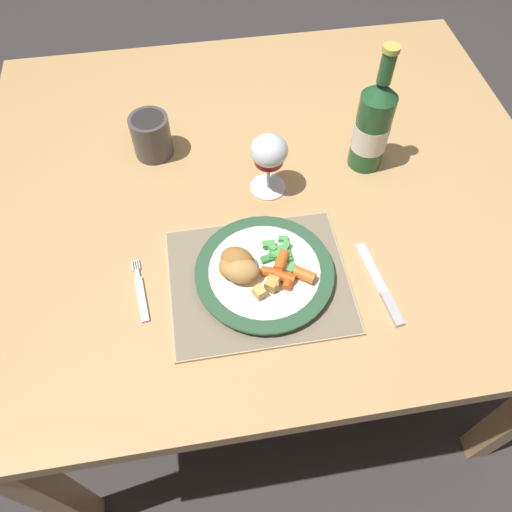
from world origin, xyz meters
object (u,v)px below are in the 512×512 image
object	(u,v)px
table_knife	(383,290)
bottle	(373,125)
drinking_cup	(151,135)
dining_table	(265,204)
fork	(141,294)
dinner_plate	(264,273)
wine_glass	(270,154)

from	to	relation	value
table_knife	bottle	world-z (taller)	bottle
bottle	drinking_cup	distance (m)	0.46
dining_table	fork	xyz separation A→B (m)	(-0.27, -0.25, 0.09)
bottle	table_knife	bearing A→B (deg)	-100.36
dinner_plate	fork	size ratio (longest dim) A/B	1.88
dinner_plate	bottle	bearing A→B (deg)	44.28
dinner_plate	fork	distance (m)	0.23
table_knife	wine_glass	distance (m)	0.34
wine_glass	bottle	bearing A→B (deg)	10.54
table_knife	drinking_cup	size ratio (longest dim) A/B	1.95
dining_table	drinking_cup	xyz separation A→B (m)	(-0.23, 0.12, 0.14)
dining_table	dinner_plate	bearing A→B (deg)	-100.51
bottle	dinner_plate	bearing A→B (deg)	-135.72
table_knife	wine_glass	xyz separation A→B (m)	(-0.16, 0.28, 0.09)
dinner_plate	fork	world-z (taller)	dinner_plate
dining_table	table_knife	size ratio (longest dim) A/B	6.57
drinking_cup	bottle	bearing A→B (deg)	-13.06
dining_table	drinking_cup	distance (m)	0.29
dinner_plate	table_knife	world-z (taller)	dinner_plate
dining_table	fork	distance (m)	0.38
drinking_cup	dining_table	bearing A→B (deg)	-26.94
table_knife	drinking_cup	world-z (taller)	drinking_cup
dining_table	drinking_cup	bearing A→B (deg)	153.06
dining_table	bottle	size ratio (longest dim) A/B	4.34
fork	table_knife	size ratio (longest dim) A/B	0.73
table_knife	wine_glass	bearing A→B (deg)	119.50
dining_table	drinking_cup	world-z (taller)	drinking_cup
dining_table	fork	size ratio (longest dim) A/B	8.96
table_knife	bottle	xyz separation A→B (m)	(0.06, 0.32, 0.10)
dining_table	wine_glass	size ratio (longest dim) A/B	8.82
dinner_plate	table_knife	xyz separation A→B (m)	(0.21, -0.06, -0.01)
wine_glass	drinking_cup	size ratio (longest dim) A/B	1.45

